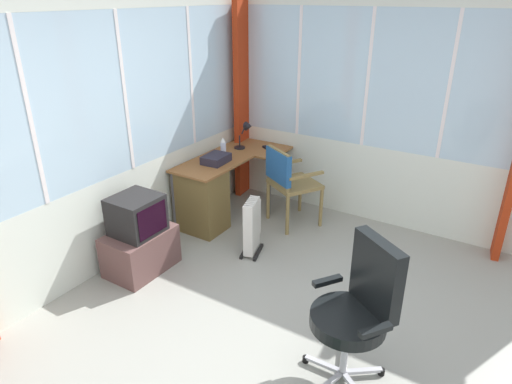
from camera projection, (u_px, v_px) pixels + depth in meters
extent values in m
cube|color=gray|center=(293.00, 351.00, 3.41)|extent=(5.70, 5.07, 0.06)
cube|color=silver|center=(99.00, 227.00, 4.22)|extent=(4.70, 0.06, 0.88)
cube|color=silver|center=(80.00, 104.00, 3.75)|extent=(4.61, 0.06, 1.44)
cube|color=white|center=(27.00, 116.00, 3.38)|extent=(0.04, 0.07, 1.44)
cube|color=white|center=(123.00, 94.00, 4.11)|extent=(0.04, 0.07, 1.44)
cube|color=white|center=(189.00, 78.00, 4.84)|extent=(0.04, 0.07, 1.44)
cube|color=silver|center=(393.00, 188.00, 5.06)|extent=(0.06, 4.07, 0.88)
cube|color=silver|center=(408.00, 83.00, 4.59)|extent=(0.06, 3.99, 1.44)
cube|color=white|center=(450.00, 87.00, 4.39)|extent=(0.07, 0.04, 1.44)
cube|color=white|center=(369.00, 79.00, 4.79)|extent=(0.07, 0.04, 1.44)
cube|color=white|center=(300.00, 73.00, 5.18)|extent=(0.07, 0.04, 1.44)
cube|color=#AA2F13|center=(243.00, 102.00, 5.59)|extent=(0.35, 0.11, 2.40)
cube|color=brown|center=(226.00, 157.00, 5.20)|extent=(1.44, 0.54, 0.02)
cube|color=brown|center=(274.00, 152.00, 5.37)|extent=(0.54, 0.22, 0.02)
cube|color=brown|center=(201.00, 201.00, 4.97)|extent=(0.40, 0.50, 0.69)
cylinder|color=#4C4C51|center=(269.00, 187.00, 5.31)|extent=(0.04, 0.04, 0.70)
cylinder|color=#4C4C51|center=(174.00, 202.00, 4.93)|extent=(0.04, 0.04, 0.70)
cylinder|color=black|center=(240.00, 148.00, 5.45)|extent=(0.13, 0.13, 0.02)
cylinder|color=black|center=(240.00, 141.00, 5.42)|extent=(0.02, 0.02, 0.14)
cylinder|color=black|center=(244.00, 129.00, 5.38)|extent=(0.03, 0.08, 0.14)
cone|color=black|center=(249.00, 126.00, 5.39)|extent=(0.12, 0.12, 0.12)
cube|color=black|center=(267.00, 148.00, 5.43)|extent=(0.12, 0.15, 0.02)
cylinder|color=silver|center=(223.00, 149.00, 5.18)|extent=(0.06, 0.06, 0.16)
cone|color=white|center=(223.00, 140.00, 5.13)|extent=(0.06, 0.06, 0.06)
cube|color=#262331|center=(216.00, 159.00, 4.97)|extent=(0.31, 0.25, 0.09)
cylinder|color=olive|center=(321.00, 208.00, 5.08)|extent=(0.04, 0.04, 0.46)
cylinder|color=olive|center=(300.00, 193.00, 5.44)|extent=(0.04, 0.04, 0.46)
cylinder|color=olive|center=(287.00, 216.00, 4.90)|extent=(0.04, 0.04, 0.46)
cylinder|color=olive|center=(268.00, 200.00, 5.25)|extent=(0.04, 0.04, 0.46)
cube|color=olive|center=(295.00, 184.00, 5.06)|extent=(0.66, 0.66, 0.04)
cube|color=olive|center=(278.00, 168.00, 4.88)|extent=(0.25, 0.39, 0.42)
cube|color=#22538E|center=(278.00, 166.00, 4.87)|extent=(0.28, 0.42, 0.35)
cube|color=olive|center=(306.00, 176.00, 4.81)|extent=(0.39, 0.26, 0.03)
cube|color=olive|center=(285.00, 163.00, 5.17)|extent=(0.39, 0.26, 0.03)
cube|color=#B7B7BF|center=(362.00, 371.00, 3.13)|extent=(0.20, 0.24, 0.02)
cylinder|color=black|center=(381.00, 372.00, 3.15)|extent=(0.05, 0.05, 0.05)
cube|color=#B7B7BF|center=(343.00, 358.00, 3.24)|extent=(0.28, 0.13, 0.02)
cylinder|color=black|center=(344.00, 346.00, 3.38)|extent=(0.05, 0.05, 0.05)
cube|color=#B7B7BF|center=(324.00, 364.00, 3.19)|extent=(0.04, 0.28, 0.02)
cylinder|color=black|center=(306.00, 359.00, 3.26)|extent=(0.05, 0.05, 0.05)
cube|color=#B7B7BF|center=(329.00, 383.00, 3.04)|extent=(0.28, 0.12, 0.02)
cylinder|color=#B7B7BF|center=(345.00, 348.00, 3.03)|extent=(0.05, 0.05, 0.40)
cylinder|color=black|center=(348.00, 320.00, 2.94)|extent=(0.50, 0.50, 0.09)
cube|color=black|center=(377.00, 275.00, 2.88)|extent=(0.32, 0.40, 0.50)
cube|color=black|center=(327.00, 281.00, 3.11)|extent=(0.21, 0.17, 0.04)
cube|color=black|center=(376.00, 330.00, 2.66)|extent=(0.21, 0.17, 0.04)
cube|color=brown|center=(141.00, 251.00, 4.29)|extent=(0.64, 0.44, 0.40)
cube|color=black|center=(136.00, 215.00, 4.13)|extent=(0.42, 0.40, 0.36)
cube|color=black|center=(153.00, 220.00, 4.03)|extent=(0.34, 0.01, 0.28)
cube|color=#262628|center=(149.00, 223.00, 4.30)|extent=(0.26, 0.22, 0.07)
cube|color=silver|center=(248.00, 232.00, 4.40)|extent=(0.05, 0.10, 0.55)
cube|color=silver|center=(249.00, 230.00, 4.44)|extent=(0.05, 0.10, 0.55)
cube|color=silver|center=(250.00, 228.00, 4.48)|extent=(0.05, 0.10, 0.55)
cube|color=silver|center=(252.00, 226.00, 4.51)|extent=(0.05, 0.10, 0.55)
cube|color=silver|center=(253.00, 224.00, 4.55)|extent=(0.05, 0.10, 0.55)
cube|color=silver|center=(254.00, 222.00, 4.59)|extent=(0.05, 0.10, 0.55)
cube|color=silver|center=(255.00, 221.00, 4.62)|extent=(0.05, 0.10, 0.55)
cube|color=black|center=(258.00, 252.00, 4.61)|extent=(0.31, 0.12, 0.03)
cube|color=black|center=(245.00, 250.00, 4.65)|extent=(0.31, 0.12, 0.03)
cube|color=silver|center=(256.00, 217.00, 4.65)|extent=(0.07, 0.10, 0.39)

